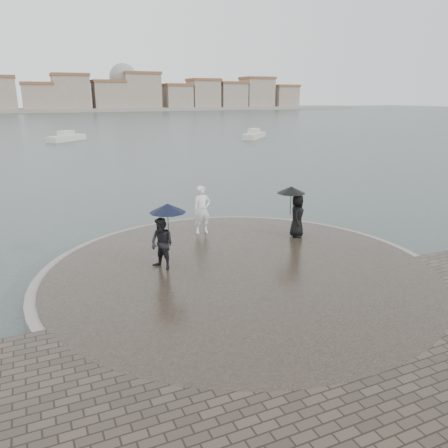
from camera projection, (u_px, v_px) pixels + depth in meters
name	position (u px, v px, depth m)	size (l,w,h in m)	color
ground	(304.00, 331.00, 10.69)	(400.00, 400.00, 0.00)	#2B3835
kerb_ring	(241.00, 274.00, 13.70)	(12.50, 12.50, 0.32)	gray
quay_tip	(241.00, 273.00, 13.70)	(11.90, 11.90, 0.36)	#2D261E
statue	(202.00, 210.00, 16.90)	(0.68, 0.45, 1.87)	white
visitor_left	(164.00, 233.00, 13.35)	(1.29, 1.17, 2.04)	black
visitor_right	(295.00, 208.00, 16.41)	(1.25, 1.11, 1.95)	black
far_skyline	(17.00, 95.00, 147.16)	(260.00, 20.00, 37.00)	gray
boats	(163.00, 137.00, 57.07)	(28.49, 11.59, 1.50)	beige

